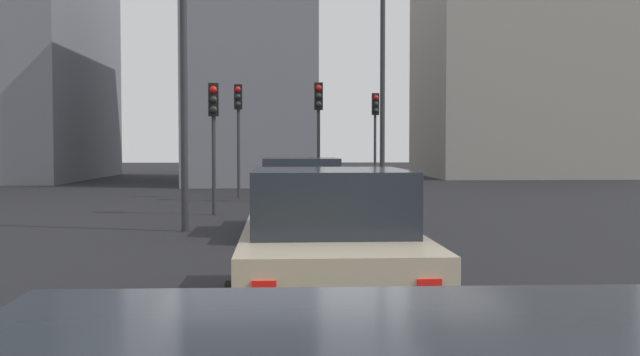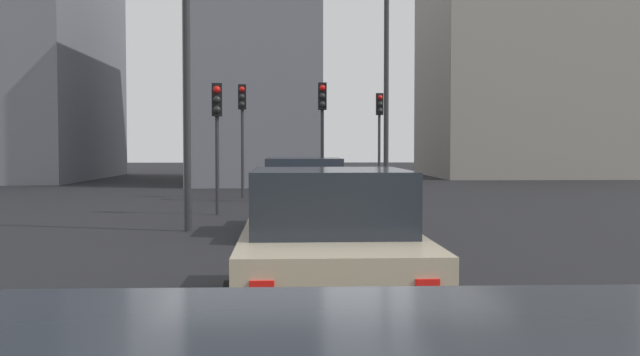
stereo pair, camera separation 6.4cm
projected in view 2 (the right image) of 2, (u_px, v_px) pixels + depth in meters
name	position (u px, v px, depth m)	size (l,w,h in m)	color
car_white_lead	(303.00, 197.00, 16.07)	(4.57, 2.07, 1.63)	silver
car_beige_second	(328.00, 245.00, 8.19)	(4.56, 2.14, 1.63)	tan
traffic_light_near_left	(217.00, 120.00, 20.14)	(0.32, 0.30, 3.60)	#2D2D30
traffic_light_near_right	(322.00, 116.00, 24.47)	(0.32, 0.28, 3.99)	#2D2D30
traffic_light_far_left	(380.00, 121.00, 30.51)	(0.32, 0.30, 4.08)	#2D2D30
traffic_light_far_right	(242.00, 117.00, 26.66)	(0.32, 0.28, 4.12)	#2D2D30
street_lamp_kerbside	(186.00, 24.00, 16.16)	(0.56, 0.36, 7.82)	#2D2D30
street_lamp_far	(386.00, 64.00, 23.83)	(0.56, 0.36, 7.81)	#2D2D30
building_facade_left	(517.00, 58.00, 46.73)	(12.13, 11.04, 14.92)	gray
building_facade_center	(260.00, 57.00, 39.57)	(13.77, 6.25, 13.34)	slate
building_facade_right	(17.00, 39.00, 42.18)	(14.71, 9.07, 16.08)	slate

